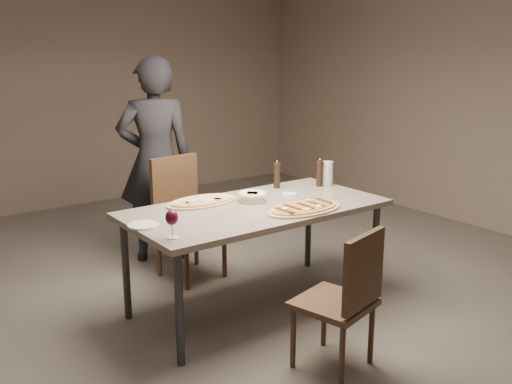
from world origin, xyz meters
TOP-DOWN VIEW (x-y plane):
  - room at (0.00, 0.00)m, footprint 7.00×7.00m
  - dining_table at (0.00, 0.00)m, footprint 1.80×0.90m
  - zucchini_pizza at (0.20, -0.28)m, footprint 0.58×0.32m
  - ham_pizza at (-0.26, 0.28)m, footprint 0.54×0.30m
  - bread_basket at (0.05, 0.11)m, footprint 0.20×0.20m
  - oil_dish at (0.38, 0.09)m, footprint 0.12×0.12m
  - pepper_mill_left at (0.44, 0.33)m, footprint 0.06×0.06m
  - pepper_mill_right at (0.75, 0.18)m, footprint 0.06×0.06m
  - carafe at (0.83, 0.17)m, footprint 0.09×0.09m
  - wine_glass at (-0.80, -0.27)m, footprint 0.08×0.08m
  - side_plate at (-0.83, 0.04)m, footprint 0.19×0.19m
  - chair_near at (-0.09, -0.97)m, footprint 0.48×0.48m
  - chair_far at (-0.10, 0.85)m, footprint 0.51×0.51m
  - diner at (-0.11, 1.31)m, footprint 0.75×0.63m

SIDE VIEW (x-z plane):
  - chair_near at x=-0.09m, z-range 0.05..0.90m
  - chair_far at x=-0.10m, z-range 0.06..1.03m
  - dining_table at x=0.00m, z-range 0.32..1.07m
  - side_plate at x=-0.83m, z-range 0.75..0.76m
  - oil_dish at x=0.38m, z-range 0.75..0.76m
  - ham_pizza at x=-0.26m, z-range 0.75..0.78m
  - zucchini_pizza at x=0.20m, z-range 0.74..0.79m
  - bread_basket at x=0.05m, z-range 0.76..0.83m
  - carafe at x=0.83m, z-range 0.75..0.94m
  - pepper_mill_left at x=0.44m, z-range 0.74..0.96m
  - pepper_mill_right at x=0.75m, z-range 0.74..0.97m
  - wine_glass at x=-0.80m, z-range 0.78..0.95m
  - diner at x=-0.11m, z-range 0.00..1.76m
  - room at x=0.00m, z-range -2.10..4.90m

